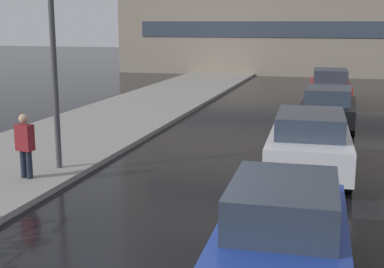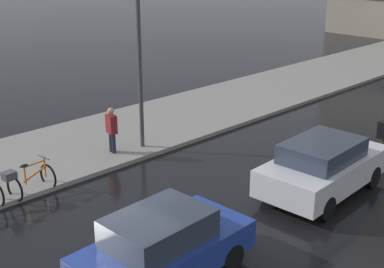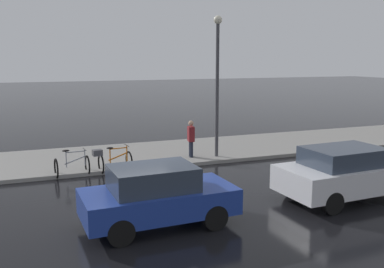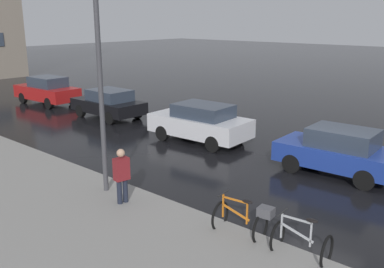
{
  "view_description": "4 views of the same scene",
  "coord_description": "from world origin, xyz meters",
  "px_view_note": "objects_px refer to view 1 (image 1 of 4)",
  "views": [
    {
      "loc": [
        2.45,
        -7.11,
        3.74
      ],
      "look_at": [
        -1.07,
        5.37,
        1.03
      ],
      "focal_mm": 50.0,
      "sensor_mm": 36.0,
      "label": 1
    },
    {
      "loc": [
        9.01,
        -6.03,
        6.7
      ],
      "look_at": [
        -1.34,
        4.01,
        1.49
      ],
      "focal_mm": 50.0,
      "sensor_mm": 36.0,
      "label": 2
    },
    {
      "loc": [
        11.68,
        -2.69,
        4.2
      ],
      "look_at": [
        -1.93,
        2.54,
        1.61
      ],
      "focal_mm": 40.0,
      "sensor_mm": 36.0,
      "label": 3
    },
    {
      "loc": [
        -11.45,
        -5.0,
        5.01
      ],
      "look_at": [
        -0.67,
        4.43,
        1.12
      ],
      "focal_mm": 40.0,
      "sensor_mm": 36.0,
      "label": 4
    }
  ],
  "objects_px": {
    "car_blue": "(283,231)",
    "car_white": "(310,143)",
    "pedestrian": "(25,145)",
    "car_red": "(330,87)",
    "car_black": "(328,107)",
    "streetlamp": "(52,29)"
  },
  "relations": [
    {
      "from": "car_blue",
      "to": "streetlamp",
      "type": "distance_m",
      "value": 8.0
    },
    {
      "from": "car_black",
      "to": "pedestrian",
      "type": "height_order",
      "value": "pedestrian"
    },
    {
      "from": "car_blue",
      "to": "car_white",
      "type": "relative_size",
      "value": 0.91
    },
    {
      "from": "car_blue",
      "to": "pedestrian",
      "type": "relative_size",
      "value": 2.33
    },
    {
      "from": "car_blue",
      "to": "car_white",
      "type": "height_order",
      "value": "car_white"
    },
    {
      "from": "car_black",
      "to": "streetlamp",
      "type": "bearing_deg",
      "value": -128.66
    },
    {
      "from": "car_blue",
      "to": "car_black",
      "type": "xyz_separation_m",
      "value": [
        0.25,
        12.31,
        -0.04
      ]
    },
    {
      "from": "car_white",
      "to": "car_red",
      "type": "height_order",
      "value": "car_red"
    },
    {
      "from": "streetlamp",
      "to": "car_blue",
      "type": "bearing_deg",
      "value": -35.74
    },
    {
      "from": "car_red",
      "to": "streetlamp",
      "type": "bearing_deg",
      "value": -114.57
    },
    {
      "from": "car_black",
      "to": "pedestrian",
      "type": "bearing_deg",
      "value": -126.3
    },
    {
      "from": "car_red",
      "to": "pedestrian",
      "type": "relative_size",
      "value": 2.65
    },
    {
      "from": "car_blue",
      "to": "pedestrian",
      "type": "bearing_deg",
      "value": 152.31
    },
    {
      "from": "streetlamp",
      "to": "car_white",
      "type": "bearing_deg",
      "value": 14.02
    },
    {
      "from": "car_blue",
      "to": "car_black",
      "type": "bearing_deg",
      "value": 88.81
    },
    {
      "from": "pedestrian",
      "to": "streetlamp",
      "type": "relative_size",
      "value": 0.28
    },
    {
      "from": "car_black",
      "to": "pedestrian",
      "type": "distance_m",
      "value": 11.14
    },
    {
      "from": "car_red",
      "to": "car_black",
      "type": "bearing_deg",
      "value": -89.0
    },
    {
      "from": "pedestrian",
      "to": "car_white",
      "type": "bearing_deg",
      "value": 22.08
    },
    {
      "from": "car_white",
      "to": "pedestrian",
      "type": "relative_size",
      "value": 2.58
    },
    {
      "from": "car_red",
      "to": "car_blue",
      "type": "bearing_deg",
      "value": -90.49
    },
    {
      "from": "car_black",
      "to": "streetlamp",
      "type": "xyz_separation_m",
      "value": [
        -6.34,
        -7.93,
        2.81
      ]
    }
  ]
}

